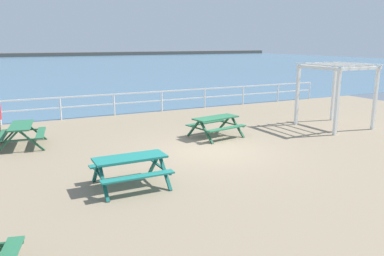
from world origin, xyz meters
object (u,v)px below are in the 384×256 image
picnic_table_near_left (216,122)px  picnic_table_mid_centre (21,130)px  picnic_table_near_right (130,164)px  lattice_pergola (337,81)px

picnic_table_near_left → picnic_table_mid_centre: (-6.75, 1.80, 0.00)m
picnic_table_near_left → picnic_table_near_right: 5.73m
picnic_table_near_right → picnic_table_mid_centre: (-2.24, 5.34, 0.00)m
picnic_table_near_right → lattice_pergola: bearing=16.1°
picnic_table_mid_centre → lattice_pergola: bearing=-93.0°
picnic_table_near_left → picnic_table_mid_centre: 6.99m
picnic_table_near_right → picnic_table_mid_centre: bearing=113.0°
picnic_table_mid_centre → lattice_pergola: (12.18, -2.51, 1.41)m
picnic_table_near_left → picnic_table_near_right: (-4.52, -3.53, 0.00)m
picnic_table_near_left → lattice_pergola: (5.43, -0.71, 1.41)m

